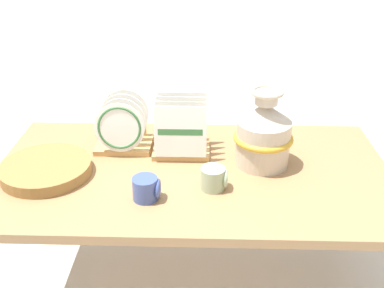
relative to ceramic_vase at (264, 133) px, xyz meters
name	(u,v)px	position (x,y,z in m)	size (l,w,h in m)	color
ground_plane	(192,284)	(-0.27, -0.06, -0.73)	(14.00, 14.00, 0.00)	beige
display_table	(192,183)	(-0.27, -0.06, -0.19)	(1.51, 0.81, 0.59)	#9E754C
ceramic_vase	(264,133)	(0.00, 0.00, 0.00)	(0.23, 0.23, 0.31)	beige
dish_rack_round_plates	(123,130)	(-0.56, 0.10, -0.05)	(0.23, 0.18, 0.22)	tan
dish_rack_square_plates	(181,135)	(-0.32, 0.08, -0.05)	(0.23, 0.18, 0.23)	tan
wicker_charger_stack	(46,169)	(-0.81, -0.11, -0.11)	(0.33, 0.33, 0.04)	olive
mug_sage_glaze	(214,178)	(-0.19, -0.18, -0.09)	(0.09, 0.09, 0.08)	#9EB28E
mug_cobalt_glaze	(147,189)	(-0.42, -0.25, -0.09)	(0.09, 0.09, 0.08)	#42569E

